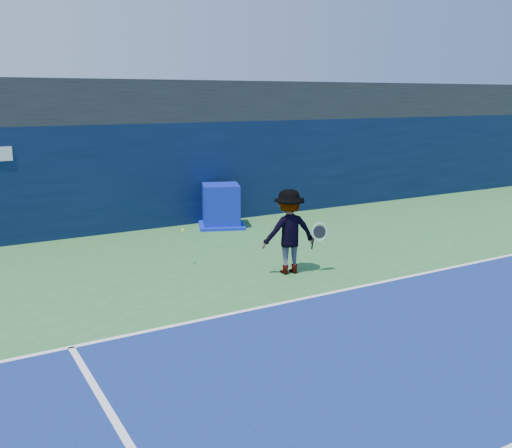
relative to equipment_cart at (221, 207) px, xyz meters
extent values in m
plane|color=#326F34|center=(-0.70, -9.31, -0.57)|extent=(80.00, 80.00, 0.00)
cube|color=white|center=(-0.70, -6.31, -0.56)|extent=(24.00, 0.10, 0.01)
cube|color=black|center=(-0.70, 2.19, 3.03)|extent=(36.00, 3.00, 1.20)
cube|color=#091635|center=(-0.70, 1.19, 0.93)|extent=(36.00, 1.00, 3.00)
cube|color=#0C1AAB|center=(0.00, 0.00, 0.05)|extent=(1.35, 1.35, 1.25)
cube|color=#0D1EBB|center=(0.00, 0.00, -0.53)|extent=(1.68, 1.68, 0.08)
imported|color=white|center=(-0.75, -4.78, 0.35)|extent=(1.28, 0.88, 1.83)
cylinder|color=black|center=(-0.30, -5.03, 0.08)|extent=(0.09, 0.16, 0.29)
torus|color=silver|center=(-0.16, -5.08, 0.33)|extent=(0.34, 0.19, 0.33)
cylinder|color=black|center=(-0.16, -5.08, 0.33)|extent=(0.28, 0.15, 0.28)
sphere|color=#D1F61B|center=(-2.55, -3.22, 0.27)|extent=(0.07, 0.07, 0.07)
camera|label=1|loc=(-7.26, -14.71, 3.18)|focal=40.00mm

